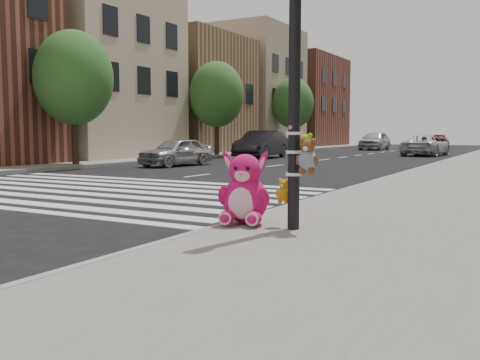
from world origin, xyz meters
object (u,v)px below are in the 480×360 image
Objects in this scene: car_white_near at (426,145)px; red_teddy at (241,217)px; car_silver_far at (177,152)px; pink_bunny at (245,193)px; car_dark_far at (262,144)px; signal_pole at (297,110)px.

red_teddy is at bearing 99.07° from car_white_near.
red_teddy is at bearing -42.85° from car_silver_far.
car_silver_far is (-9.98, 11.99, 0.04)m from pink_bunny.
pink_bunny is 22.17m from car_dark_far.
car_silver_far is (-9.97, 12.08, 0.38)m from red_teddy.
signal_pole is 20.00× the size of red_teddy.
car_silver_far reaches higher than red_teddy.
red_teddy is at bearing -176.76° from signal_pole.
car_white_near is at bearing 79.28° from pink_bunny.
car_silver_far reaches higher than pink_bunny.
red_teddy is (-0.01, -0.09, -0.34)m from pink_bunny.
car_dark_far is at bearing 96.93° from car_silver_far.
red_teddy is 0.06× the size of car_silver_far.
car_white_near reaches higher than red_teddy.
car_dark_far is (-10.71, 19.89, -0.98)m from signal_pole.
car_dark_far is at bearing 100.53° from pink_bunny.
signal_pole is at bearing -22.20° from red_teddy.
signal_pole is 0.87× the size of car_white_near.
signal_pole is 1.44m from pink_bunny.
signal_pole reaches higher than car_silver_far.
car_white_near is (-2.55, 27.85, 0.06)m from pink_bunny.
car_silver_far is at bearing 68.79° from car_white_near.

